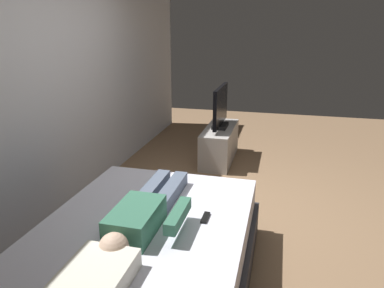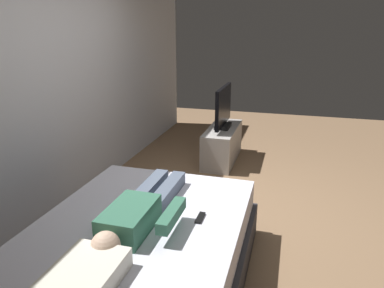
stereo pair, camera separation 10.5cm
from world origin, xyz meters
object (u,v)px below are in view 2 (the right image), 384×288
at_px(person, 140,211).
at_px(remote, 200,218).
at_px(bed, 139,256).
at_px(pillow, 84,277).
at_px(tv, 223,108).
at_px(tv_stand, 222,144).

height_order(person, remote, person).
height_order(bed, pillow, pillow).
xyz_separation_m(bed, pillow, (-0.68, 0.00, 0.34)).
distance_m(remote, tv, 2.66).
height_order(pillow, person, person).
distance_m(bed, tv, 2.85).
xyz_separation_m(bed, tv, (2.80, -0.06, 0.52)).
relative_size(bed, remote, 13.30).
bearing_deg(person, tv_stand, -1.01).
xyz_separation_m(person, tv_stand, (2.78, -0.05, -0.37)).
distance_m(tv_stand, tv, 0.53).
distance_m(bed, tv_stand, 2.81).
distance_m(person, tv, 2.78).
relative_size(person, remote, 8.40).
bearing_deg(pillow, tv, -0.95).
xyz_separation_m(person, tv, (2.78, -0.05, 0.16)).
relative_size(bed, pillow, 4.16).
distance_m(bed, remote, 0.53).
xyz_separation_m(bed, tv_stand, (2.80, -0.06, -0.01)).
bearing_deg(remote, tv_stand, 7.72).
distance_m(person, remote, 0.44).
xyz_separation_m(pillow, tv, (3.48, -0.06, 0.18)).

